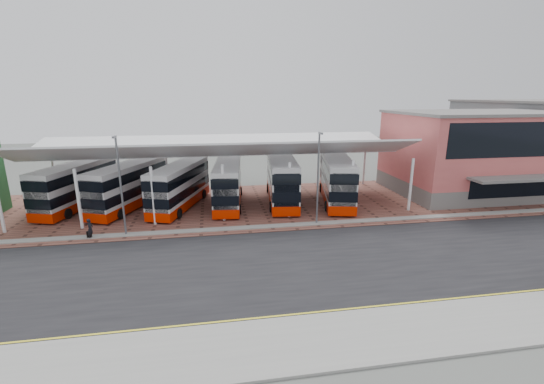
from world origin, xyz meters
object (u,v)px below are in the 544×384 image
object	(u,v)px
bus_5	(336,180)
pedestrian	(90,229)
bus_0	(77,186)
bus_4	(282,180)
bus_2	(180,186)
bus_3	(228,184)
terminal	(476,152)
bus_1	(129,186)

from	to	relation	value
bus_5	pedestrian	world-z (taller)	bus_5
bus_0	bus_4	distance (m)	20.56
bus_2	bus_3	size ratio (longest dim) A/B	1.00
bus_3	terminal	bearing A→B (deg)	6.66
bus_3	bus_1	bearing A→B (deg)	-177.25
bus_4	bus_5	world-z (taller)	same
bus_0	bus_5	size ratio (longest dim) A/B	0.94
bus_1	bus_5	xyz separation A→B (m)	(21.12, -1.22, 0.13)
bus_4	pedestrian	bearing A→B (deg)	-149.15
bus_5	pedestrian	xyz separation A→B (m)	(-22.54, -6.74, -1.52)
bus_1	bus_3	world-z (taller)	bus_1
terminal	bus_1	distance (m)	38.21
terminal	bus_1	world-z (taller)	terminal
bus_3	bus_0	bearing A→B (deg)	-179.76
bus_0	bus_5	bearing A→B (deg)	12.11
terminal	bus_4	xyz separation A→B (m)	(-22.72, -0.31, -2.27)
bus_4	bus_5	distance (m)	5.77
terminal	bus_2	distance (m)	33.22
bus_1	pedestrian	distance (m)	8.21
bus_2	bus_5	xyz separation A→B (m)	(16.11, -0.54, 0.17)
pedestrian	bus_4	bearing A→B (deg)	-58.15
bus_1	bus_3	distance (m)	9.81
bus_4	pedestrian	world-z (taller)	bus_4
bus_0	bus_5	world-z (taller)	bus_5
bus_0	bus_4	world-z (taller)	bus_4
pedestrian	bus_3	bearing A→B (deg)	-48.86
bus_2	bus_5	world-z (taller)	bus_5
bus_1	bus_4	distance (m)	15.42
bus_1	bus_4	bearing A→B (deg)	20.73
bus_1	bus_5	distance (m)	21.15
bus_0	pedestrian	bearing A→B (deg)	-50.72
bus_4	pedestrian	size ratio (longest dim) A/B	7.18
bus_1	terminal	bearing A→B (deg)	21.99
bus_4	terminal	bearing A→B (deg)	7.33
bus_2	pedestrian	bearing A→B (deg)	-112.83
bus_4	pedestrian	distance (m)	18.54
bus_5	bus_2	bearing A→B (deg)	-169.17
terminal	bus_0	xyz separation A→B (m)	(-43.24, 0.96, -2.40)
bus_5	terminal	bearing A→B (deg)	16.72
bus_0	pedestrian	xyz separation A→B (m)	(3.68, -8.89, -1.40)
terminal	bus_0	bearing A→B (deg)	178.72
bus_0	bus_1	world-z (taller)	bus_0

